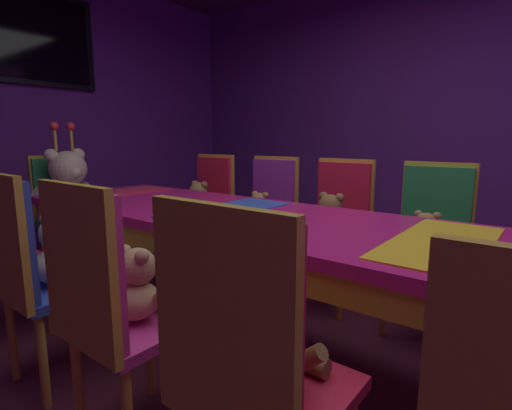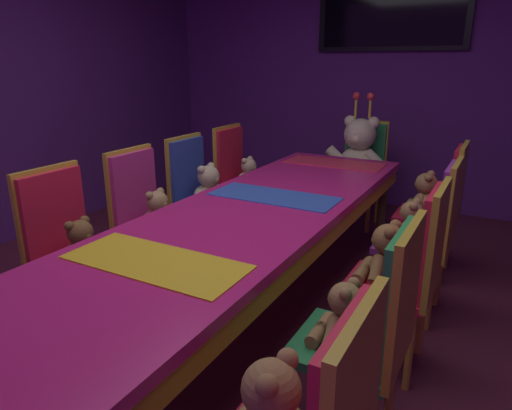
# 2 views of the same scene
# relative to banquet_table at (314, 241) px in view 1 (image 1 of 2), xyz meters

# --- Properties ---
(ground_plane) EXTENTS (7.90, 7.90, 0.00)m
(ground_plane) POSITION_rel_banquet_table_xyz_m (0.00, 0.00, -0.66)
(ground_plane) COLOR #591E33
(wall_back) EXTENTS (5.20, 0.12, 2.80)m
(wall_back) POSITION_rel_banquet_table_xyz_m (0.00, 3.20, 0.74)
(wall_back) COLOR #59267F
(wall_back) RESTS_ON ground_plane
(wall_right) EXTENTS (0.12, 6.40, 2.80)m
(wall_right) POSITION_rel_banquet_table_xyz_m (2.60, 0.00, 0.74)
(wall_right) COLOR #59267F
(wall_right) RESTS_ON ground_plane
(banquet_table) EXTENTS (0.90, 3.79, 0.75)m
(banquet_table) POSITION_rel_banquet_table_xyz_m (0.00, 0.00, 0.00)
(banquet_table) COLOR #C61E72
(banquet_table) RESTS_ON ground_plane
(chair_left_2) EXTENTS (0.42, 0.41, 0.98)m
(chair_left_2) POSITION_rel_banquet_table_xyz_m (-0.86, -0.30, -0.06)
(chair_left_2) COLOR red
(chair_left_2) RESTS_ON ground_plane
(teddy_left_2) EXTENTS (0.22, 0.29, 0.27)m
(teddy_left_2) POSITION_rel_banquet_table_xyz_m (-0.72, -0.30, -0.08)
(teddy_left_2) COLOR brown
(teddy_left_2) RESTS_ON chair_left_2
(chair_left_3) EXTENTS (0.42, 0.41, 0.98)m
(chair_left_3) POSITION_rel_banquet_table_xyz_m (-0.86, 0.32, -0.06)
(chair_left_3) COLOR #CC338C
(chair_left_3) RESTS_ON ground_plane
(teddy_left_3) EXTENTS (0.23, 0.29, 0.28)m
(teddy_left_3) POSITION_rel_banquet_table_xyz_m (-0.72, 0.32, -0.08)
(teddy_left_3) COLOR tan
(teddy_left_3) RESTS_ON chair_left_3
(chair_left_4) EXTENTS (0.42, 0.41, 0.98)m
(chair_left_4) POSITION_rel_banquet_table_xyz_m (-0.87, 0.91, -0.06)
(chair_left_4) COLOR #2D47B2
(chair_left_4) RESTS_ON ground_plane
(teddy_left_4) EXTENTS (0.27, 0.35, 0.33)m
(teddy_left_4) POSITION_rel_banquet_table_xyz_m (-0.73, 0.91, -0.06)
(teddy_left_4) COLOR beige
(teddy_left_4) RESTS_ON chair_left_4
(teddy_left_5) EXTENTS (0.22, 0.28, 0.27)m
(teddy_left_5) POSITION_rel_banquet_table_xyz_m (-0.74, 1.54, -0.08)
(teddy_left_5) COLOR beige
(teddy_left_5) RESTS_ON chair_left_5
(chair_right_2) EXTENTS (0.42, 0.41, 0.98)m
(chair_right_2) POSITION_rel_banquet_table_xyz_m (0.86, -0.30, -0.06)
(chair_right_2) COLOR #268C4C
(chair_right_2) RESTS_ON ground_plane
(teddy_right_2) EXTENTS (0.22, 0.28, 0.26)m
(teddy_right_2) POSITION_rel_banquet_table_xyz_m (0.72, -0.30, -0.09)
(teddy_right_2) COLOR #9E7247
(teddy_right_2) RESTS_ON chair_right_2
(chair_right_3) EXTENTS (0.42, 0.41, 0.98)m
(chair_right_3) POSITION_rel_banquet_table_xyz_m (0.88, 0.31, -0.06)
(chair_right_3) COLOR red
(chair_right_3) RESTS_ON ground_plane
(teddy_right_3) EXTENTS (0.26, 0.33, 0.31)m
(teddy_right_3) POSITION_rel_banquet_table_xyz_m (0.73, 0.31, -0.07)
(teddy_right_3) COLOR olive
(teddy_right_3) RESTS_ON chair_right_3
(chair_right_4) EXTENTS (0.42, 0.41, 0.98)m
(chair_right_4) POSITION_rel_banquet_table_xyz_m (0.88, 0.90, -0.06)
(chair_right_4) COLOR purple
(chair_right_4) RESTS_ON ground_plane
(teddy_right_4) EXTENTS (0.22, 0.29, 0.27)m
(teddy_right_4) POSITION_rel_banquet_table_xyz_m (0.74, 0.90, -0.08)
(teddy_right_4) COLOR #9E7247
(teddy_right_4) RESTS_ON chair_right_4
(chair_right_5) EXTENTS (0.42, 0.41, 0.98)m
(chair_right_5) POSITION_rel_banquet_table_xyz_m (0.86, 1.53, -0.06)
(chair_right_5) COLOR red
(chair_right_5) RESTS_ON ground_plane
(teddy_right_5) EXTENTS (0.25, 0.33, 0.31)m
(teddy_right_5) POSITION_rel_banquet_table_xyz_m (0.71, 1.53, -0.07)
(teddy_right_5) COLOR #9E7247
(teddy_right_5) RESTS_ON chair_right_5
(throne_chair) EXTENTS (0.41, 0.42, 0.98)m
(throne_chair) POSITION_rel_banquet_table_xyz_m (0.00, 2.44, -0.06)
(throne_chair) COLOR #268C4C
(throne_chair) RESTS_ON ground_plane
(king_teddy_bear) EXTENTS (0.62, 0.48, 0.79)m
(king_teddy_bear) POSITION_rel_banquet_table_xyz_m (0.00, 2.27, 0.05)
(king_teddy_bear) COLOR beige
(king_teddy_bear) RESTS_ON throne_chair
(wall_tv) EXTENTS (1.50, 0.06, 0.87)m
(wall_tv) POSITION_rel_banquet_table_xyz_m (0.00, 3.11, 1.39)
(wall_tv) COLOR black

